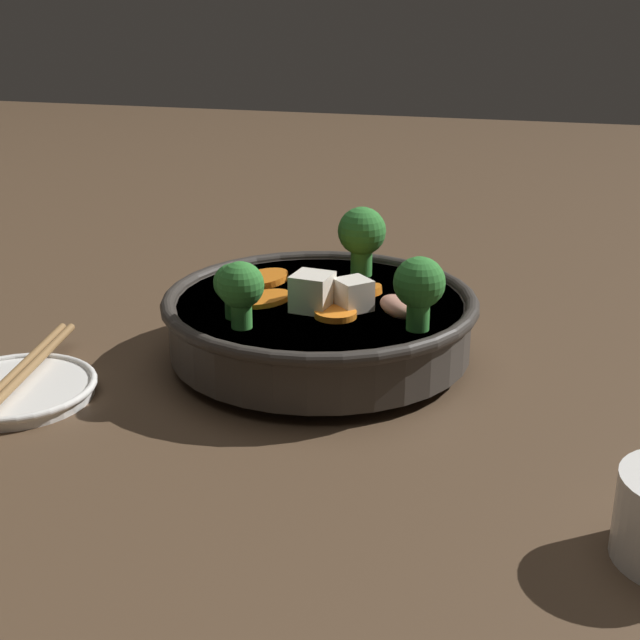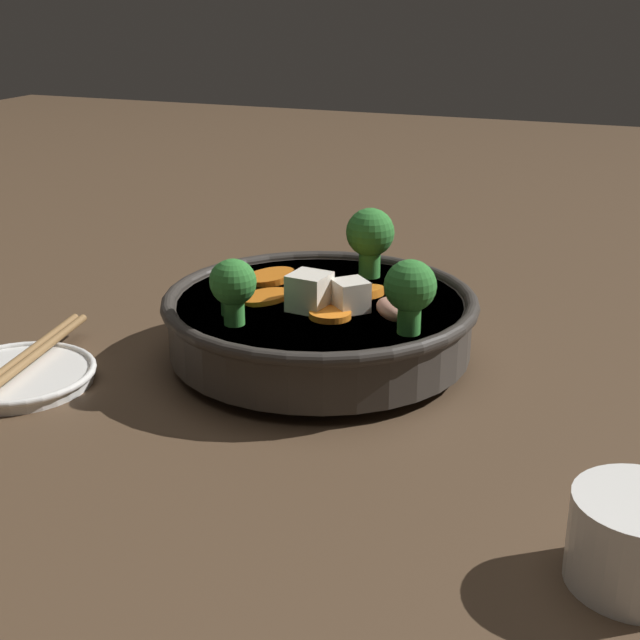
# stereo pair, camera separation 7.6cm
# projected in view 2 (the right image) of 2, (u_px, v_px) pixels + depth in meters

# --- Properties ---
(ground_plane) EXTENTS (3.00, 3.00, 0.00)m
(ground_plane) POSITION_uv_depth(u_px,v_px,m) (320.00, 359.00, 0.77)
(ground_plane) COLOR #4C3826
(stirfry_bowl) EXTENTS (0.27, 0.27, 0.12)m
(stirfry_bowl) POSITION_uv_depth(u_px,v_px,m) (321.00, 316.00, 0.76)
(stirfry_bowl) COLOR #38332D
(stirfry_bowl) RESTS_ON ground_plane
(side_saucer) EXTENTS (0.13, 0.13, 0.01)m
(side_saucer) POSITION_uv_depth(u_px,v_px,m) (18.00, 376.00, 0.72)
(side_saucer) COLOR white
(side_saucer) RESTS_ON ground_plane
(tea_cup) EXTENTS (0.07, 0.07, 0.05)m
(tea_cup) POSITION_uv_depth(u_px,v_px,m) (638.00, 540.00, 0.48)
(tea_cup) COLOR white
(tea_cup) RESTS_ON ground_plane
(chopsticks_pair) EXTENTS (0.05, 0.22, 0.01)m
(chopsticks_pair) POSITION_uv_depth(u_px,v_px,m) (17.00, 365.00, 0.72)
(chopsticks_pair) COLOR olive
(chopsticks_pair) RESTS_ON side_saucer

